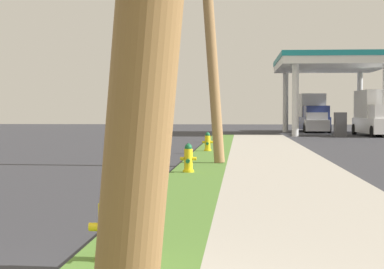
{
  "coord_description": "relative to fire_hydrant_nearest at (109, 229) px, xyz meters",
  "views": [
    {
      "loc": [
        1.79,
        -4.46,
        1.7
      ],
      "look_at": [
        0.31,
        16.23,
        0.96
      ],
      "focal_mm": 62.65,
      "sensor_mm": 36.0,
      "label": 1
    }
  ],
  "objects": [
    {
      "name": "fire_hydrant_nearest",
      "position": [
        0.0,
        0.0,
        0.0
      ],
      "size": [
        0.42,
        0.38,
        0.74
      ],
      "color": "yellow",
      "rests_on": "grass_verge"
    },
    {
      "name": "fire_hydrant_second",
      "position": [
        0.06,
        10.17,
        0.0
      ],
      "size": [
        0.42,
        0.38,
        0.74
      ],
      "color": "yellow",
      "rests_on": "grass_verge"
    },
    {
      "name": "fire_hydrant_third",
      "position": [
        0.11,
        19.35,
        0.0
      ],
      "size": [
        0.42,
        0.37,
        0.74
      ],
      "color": "yellow",
      "rests_on": "grass_verge"
    },
    {
      "name": "fire_hydrant_fourth",
      "position": [
        0.14,
        29.27,
        0.0
      ],
      "size": [
        0.42,
        0.37,
        0.74
      ],
      "color": "yellow",
      "rests_on": "grass_verge"
    },
    {
      "name": "car_silver_by_near_pump",
      "position": [
        7.31,
        45.74,
        0.28
      ],
      "size": [
        2.17,
        4.6,
        1.57
      ],
      "color": "#BCBCC1",
      "rests_on": "ground"
    },
    {
      "name": "truck_white_at_forecourt",
      "position": [
        10.61,
        39.14,
        1.04
      ],
      "size": [
        2.42,
        6.49,
        3.11
      ],
      "color": "white",
      "rests_on": "ground"
    },
    {
      "name": "truck_navy_on_apron",
      "position": [
        7.26,
        49.04,
        1.04
      ],
      "size": [
        2.5,
        6.51,
        3.11
      ],
      "color": "navy",
      "rests_on": "ground"
    }
  ]
}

